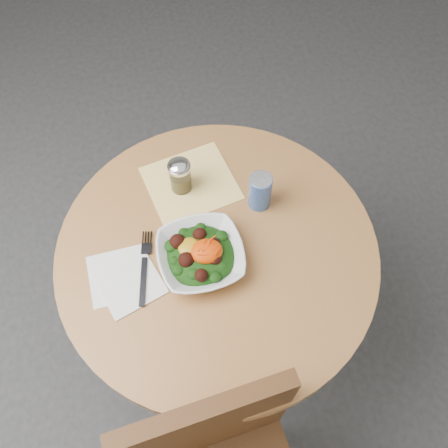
% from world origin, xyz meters
% --- Properties ---
extents(ground, '(6.00, 6.00, 0.00)m').
position_xyz_m(ground, '(0.00, 0.00, 0.00)').
color(ground, '#2C2C2E').
rests_on(ground, ground).
extents(table, '(0.90, 0.90, 0.75)m').
position_xyz_m(table, '(0.00, 0.00, 0.55)').
color(table, black).
rests_on(table, ground).
extents(cloth_napkin, '(0.30, 0.28, 0.00)m').
position_xyz_m(cloth_napkin, '(-0.04, 0.23, 0.75)').
color(cloth_napkin, '#F2AA0C').
rests_on(cloth_napkin, table).
extents(paper_napkins, '(0.21, 0.21, 0.00)m').
position_xyz_m(paper_napkins, '(-0.26, -0.04, 0.75)').
color(paper_napkins, white).
rests_on(paper_napkins, table).
extents(salad_bowl, '(0.25, 0.25, 0.09)m').
position_xyz_m(salad_bowl, '(-0.05, -0.03, 0.78)').
color(salad_bowl, silver).
rests_on(salad_bowl, table).
extents(fork, '(0.06, 0.22, 0.00)m').
position_xyz_m(fork, '(-0.20, -0.01, 0.76)').
color(fork, black).
rests_on(fork, table).
extents(spice_shaker, '(0.07, 0.07, 0.12)m').
position_xyz_m(spice_shaker, '(-0.07, 0.22, 0.81)').
color(spice_shaker, silver).
rests_on(spice_shaker, table).
extents(beverage_can, '(0.06, 0.06, 0.12)m').
position_xyz_m(beverage_can, '(0.15, 0.13, 0.81)').
color(beverage_can, '#0D3299').
rests_on(beverage_can, table).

